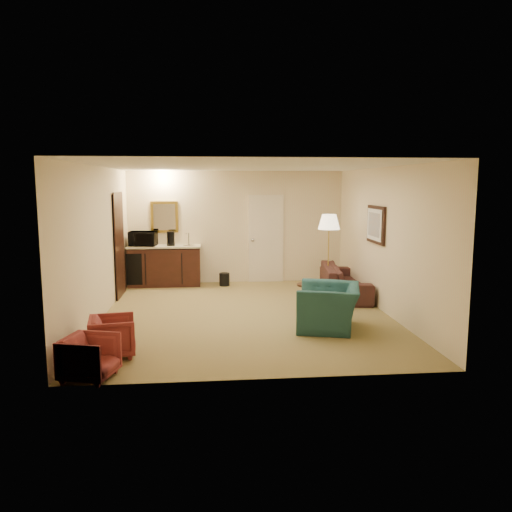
{
  "coord_description": "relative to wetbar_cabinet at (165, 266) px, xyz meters",
  "views": [
    {
      "loc": [
        -0.65,
        -8.63,
        2.3
      ],
      "look_at": [
        0.23,
        0.5,
        0.97
      ],
      "focal_mm": 35.0,
      "sensor_mm": 36.0,
      "label": 1
    }
  ],
  "objects": [
    {
      "name": "floor_lamp",
      "position": [
        3.47,
        -1.32,
        0.39
      ],
      "size": [
        0.58,
        0.58,
        1.69
      ],
      "primitive_type": "cube",
      "rotation": [
        0.0,
        0.0,
        -0.36
      ],
      "color": "gold",
      "rests_on": "ground"
    },
    {
      "name": "ground",
      "position": [
        1.65,
        -2.72,
        -0.46
      ],
      "size": [
        6.0,
        6.0,
        0.0
      ],
      "primitive_type": "plane",
      "color": "#9A894E",
      "rests_on": "ground"
    },
    {
      "name": "teal_armchair",
      "position": [
        2.9,
        -3.72,
        0.01
      ],
      "size": [
        0.97,
        1.23,
        0.95
      ],
      "primitive_type": "imported",
      "rotation": [
        0.0,
        0.0,
        -1.84
      ],
      "color": "#20514F",
      "rests_on": "ground"
    },
    {
      "name": "waste_bin",
      "position": [
        1.35,
        -0.16,
        -0.31
      ],
      "size": [
        0.31,
        0.31,
        0.29
      ],
      "primitive_type": "cylinder",
      "rotation": [
        0.0,
        0.0,
        0.43
      ],
      "color": "black",
      "rests_on": "ground"
    },
    {
      "name": "rose_chair_near",
      "position": [
        -0.3,
        -4.72,
        -0.16
      ],
      "size": [
        0.64,
        0.67,
        0.6
      ],
      "primitive_type": "imported",
      "rotation": [
        0.0,
        0.0,
        1.74
      ],
      "color": "maroon",
      "rests_on": "ground"
    },
    {
      "name": "microwave",
      "position": [
        -0.46,
        -0.02,
        0.66
      ],
      "size": [
        0.63,
        0.4,
        0.4
      ],
      "primitive_type": "imported",
      "rotation": [
        0.0,
        0.0,
        -0.12
      ],
      "color": "black",
      "rests_on": "wetbar_cabinet"
    },
    {
      "name": "room_walls",
      "position": [
        1.55,
        -1.95,
        1.26
      ],
      "size": [
        5.02,
        6.01,
        2.61
      ],
      "color": "beige",
      "rests_on": "ground"
    },
    {
      "name": "coffee_table",
      "position": [
        3.03,
        -2.31,
        -0.24
      ],
      "size": [
        0.84,
        0.63,
        0.45
      ],
      "primitive_type": "cube",
      "rotation": [
        0.0,
        0.0,
        -0.15
      ],
      "color": "black",
      "rests_on": "ground"
    },
    {
      "name": "sofa",
      "position": [
        3.8,
        -1.42,
        -0.04
      ],
      "size": [
        0.91,
        2.21,
        0.84
      ],
      "primitive_type": "imported",
      "rotation": [
        0.0,
        0.0,
        1.44
      ],
      "color": "black",
      "rests_on": "ground"
    },
    {
      "name": "rose_chair_far",
      "position": [
        -0.42,
        -5.52,
        -0.17
      ],
      "size": [
        0.66,
        0.69,
        0.58
      ],
      "primitive_type": "imported",
      "rotation": [
        0.0,
        0.0,
        1.3
      ],
      "color": "maroon",
      "rests_on": "ground"
    },
    {
      "name": "coffee_maker",
      "position": [
        0.15,
        -0.03,
        0.62
      ],
      "size": [
        0.21,
        0.21,
        0.32
      ],
      "primitive_type": "cylinder",
      "rotation": [
        0.0,
        0.0,
        -0.24
      ],
      "color": "black",
      "rests_on": "wetbar_cabinet"
    },
    {
      "name": "wetbar_cabinet",
      "position": [
        0.0,
        0.0,
        0.0
      ],
      "size": [
        1.64,
        0.58,
        0.92
      ],
      "primitive_type": "cube",
      "color": "#341610",
      "rests_on": "ground"
    }
  ]
}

